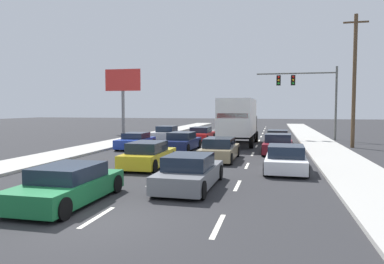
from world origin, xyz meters
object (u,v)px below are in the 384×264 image
at_px(box_truck, 239,119).
at_px(car_orange, 277,137).
at_px(car_silver, 167,134).
at_px(roadside_billboard, 123,87).
at_px(car_blue, 136,141).
at_px(car_red, 201,135).
at_px(car_white, 286,159).
at_px(utility_pole_mid, 354,80).
at_px(car_navy, 182,142).
at_px(car_maroon, 278,145).
at_px(car_green, 68,185).
at_px(car_yellow, 148,155).
at_px(car_gray, 190,173).
at_px(traffic_signal_mast, 303,86).
at_px(car_tan, 220,150).

relative_size(box_truck, car_orange, 1.85).
height_order(car_silver, roadside_billboard, roadside_billboard).
relative_size(car_blue, box_truck, 0.50).
height_order(car_red, car_white, car_red).
xyz_separation_m(car_white, utility_pole_mid, (5.29, 11.73, 4.61)).
xyz_separation_m(car_silver, car_navy, (3.41, -7.66, -0.01)).
bearing_deg(car_blue, car_orange, 33.13).
xyz_separation_m(car_maroon, roadside_billboard, (-17.73, 15.35, 4.86)).
distance_m(car_green, car_orange, 22.83).
bearing_deg(car_orange, car_silver, 175.82).
bearing_deg(car_navy, car_blue, 177.72).
bearing_deg(utility_pole_mid, car_blue, -164.69).
height_order(car_red, box_truck, box_truck).
distance_m(car_yellow, car_gray, 5.27).
distance_m(car_blue, car_green, 15.51).
bearing_deg(car_yellow, box_truck, 73.86).
xyz_separation_m(car_red, car_gray, (3.48, -19.23, -0.00)).
height_order(car_red, car_green, car_red).
distance_m(car_red, traffic_signal_mast, 10.87).
bearing_deg(car_maroon, car_orange, 89.81).
xyz_separation_m(car_green, utility_pole_mid, (12.26, 19.43, 4.61)).
relative_size(car_blue, car_navy, 0.91).
bearing_deg(car_navy, car_silver, 113.99).
distance_m(utility_pole_mid, roadside_billboard, 25.50).
height_order(car_navy, box_truck, box_truck).
distance_m(car_green, car_gray, 4.47).
xyz_separation_m(car_green, car_tan, (3.32, 10.54, 0.03)).
bearing_deg(car_maroon, car_red, 130.76).
xyz_separation_m(car_tan, roadside_billboard, (-14.40, 19.14, 4.85)).
distance_m(car_red, utility_pole_mid, 13.57).
distance_m(car_silver, car_orange, 10.21).
bearing_deg(car_gray, traffic_signal_mast, 76.05).
bearing_deg(utility_pole_mid, car_green, -122.26).
height_order(box_truck, car_tan, box_truck).
distance_m(car_tan, car_gray, 7.51).
relative_size(car_yellow, car_tan, 0.96).
height_order(car_gray, car_white, car_gray).
relative_size(car_orange, utility_pole_mid, 0.44).
height_order(car_green, traffic_signal_mast, traffic_signal_mast).
distance_m(car_green, car_tan, 11.05).
height_order(car_red, utility_pole_mid, utility_pole_mid).
bearing_deg(utility_pole_mid, car_orange, 156.74).
bearing_deg(car_orange, box_truck, -139.63).
distance_m(car_silver, car_maroon, 13.09).
xyz_separation_m(car_gray, car_orange, (3.39, 18.80, -0.06)).
bearing_deg(car_tan, roadside_billboard, 126.96).
bearing_deg(car_red, car_navy, -89.31).
bearing_deg(car_maroon, car_green, -114.91).
relative_size(car_yellow, roadside_billboard, 0.57).
height_order(car_gray, car_orange, car_gray).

